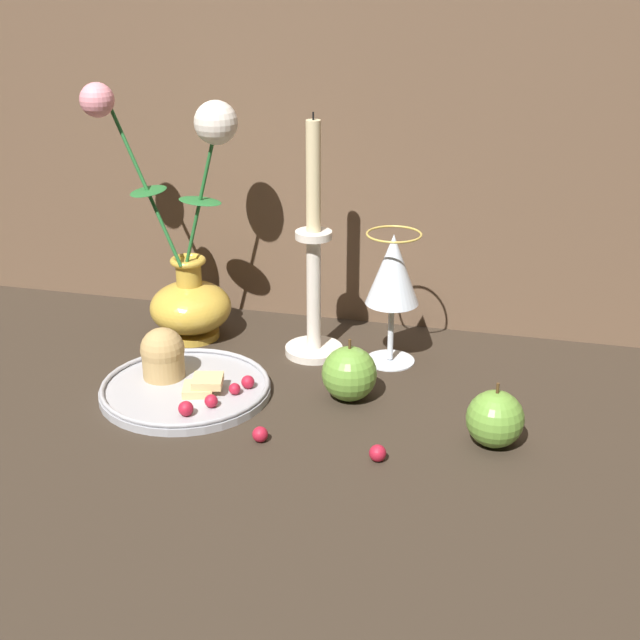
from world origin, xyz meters
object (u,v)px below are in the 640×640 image
candlestick (316,276)px  apple_beside_vase (349,374)px  vase (188,269)px  wine_glass (393,274)px  plate_with_pastries (180,379)px  apple_near_glass (495,419)px

candlestick → apple_beside_vase: (0.07, -0.12, -0.08)m
vase → wine_glass: 0.29m
plate_with_pastries → wine_glass: wine_glass is taller
plate_with_pastries → wine_glass: 0.31m
wine_glass → plate_with_pastries: bearing=-147.7°
wine_glass → apple_near_glass: 0.26m
vase → apple_near_glass: size_ratio=4.63×
wine_glass → candlestick: size_ratio=0.55×
apple_beside_vase → apple_near_glass: (0.18, -0.07, -0.00)m
vase → candlestick: vase is taller
candlestick → apple_beside_vase: 0.16m
plate_with_pastries → apple_near_glass: (0.40, -0.03, 0.02)m
plate_with_pastries → candlestick: bearing=47.6°
apple_beside_vase → vase: bearing=153.8°
wine_glass → candlestick: bearing=-179.4°
vase → wine_glass: size_ratio=1.98×
vase → plate_with_pastries: 0.19m
wine_glass → apple_near_glass: bearing=-51.0°
candlestick → apple_beside_vase: candlestick is taller
plate_with_pastries → apple_near_glass: size_ratio=2.77×
plate_with_pastries → candlestick: size_ratio=0.65×
wine_glass → candlestick: candlestick is taller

